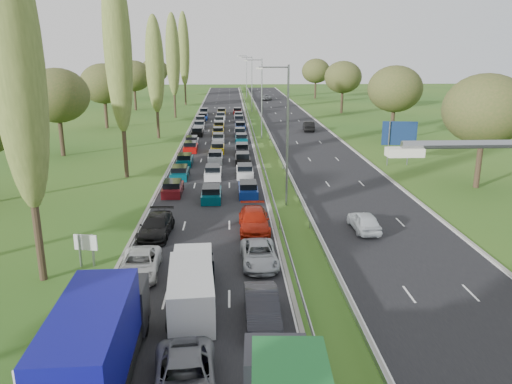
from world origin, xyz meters
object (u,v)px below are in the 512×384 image
object	(u,v)px
blue_lorry	(99,341)
white_van_rear	(193,278)
direction_sign	(399,135)
near_car_2	(140,264)
white_van_front	(192,290)
near_car_3	(156,226)
info_sign	(86,246)

from	to	relation	value
blue_lorry	white_van_rear	xyz separation A→B (m)	(3.15, 7.38, -0.91)
blue_lorry	direction_sign	world-z (taller)	direction_sign
near_car_2	white_van_rear	world-z (taller)	white_van_rear
near_car_2	direction_sign	bearing A→B (deg)	46.87
near_car_2	white_van_rear	xyz separation A→B (m)	(3.41, -2.99, 0.41)
direction_sign	white_van_front	bearing A→B (deg)	-123.12
near_car_2	near_car_3	distance (m)	6.53
near_car_2	info_sign	world-z (taller)	info_sign
blue_lorry	near_car_2	bearing A→B (deg)	89.99
info_sign	blue_lorry	bearing A→B (deg)	-72.28
blue_lorry	white_van_rear	size ratio (longest dim) A/B	1.71
near_car_2	white_van_front	world-z (taller)	white_van_front
white_van_rear	info_sign	distance (m)	8.23
info_sign	near_car_2	bearing A→B (deg)	-22.35
white_van_rear	info_sign	world-z (taller)	white_van_rear
near_car_3	white_van_front	xyz separation A→B (m)	(3.41, -11.03, 0.39)
near_car_2	near_car_3	size ratio (longest dim) A/B	0.94
near_car_3	info_sign	xyz separation A→B (m)	(-3.57, -5.09, 0.59)
near_car_2	info_sign	size ratio (longest dim) A/B	2.35
blue_lorry	white_van_front	xyz separation A→B (m)	(3.21, 5.87, -0.86)
near_car_3	white_van_rear	world-z (taller)	white_van_rear
white_van_front	direction_sign	world-z (taller)	direction_sign
blue_lorry	white_van_front	distance (m)	6.74
white_van_rear	info_sign	size ratio (longest dim) A/B	2.59
white_van_rear	direction_sign	world-z (taller)	direction_sign
white_van_rear	info_sign	bearing A→B (deg)	144.84
near_car_2	blue_lorry	world-z (taller)	blue_lorry
direction_sign	blue_lorry	bearing A→B (deg)	-122.48
near_car_2	blue_lorry	distance (m)	10.45
blue_lorry	white_van_front	bearing A→B (deg)	59.91
white_van_front	white_van_rear	world-z (taller)	white_van_front
near_car_3	white_van_front	bearing A→B (deg)	-69.69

